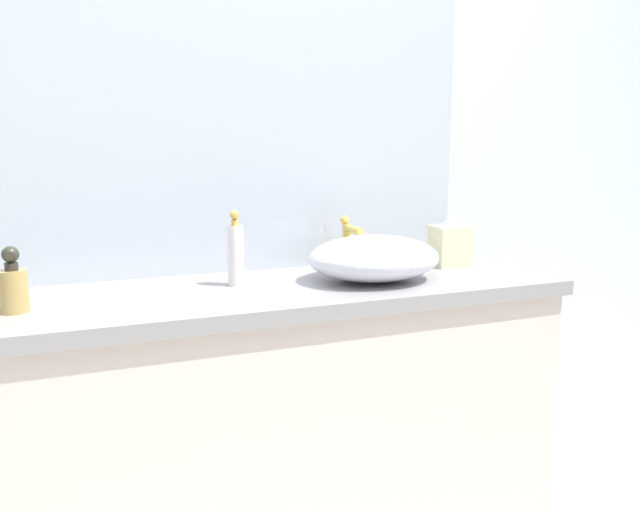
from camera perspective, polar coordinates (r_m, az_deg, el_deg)
The scene contains 8 objects.
bathroom_wall_rear at distance 1.95m, azimuth -7.65°, elevation 9.97°, with size 6.00×0.06×2.60m, color silver.
vanity_counter at distance 1.86m, azimuth -5.17°, elevation -16.76°, with size 1.73×0.51×0.92m.
wall_mirror_panel at distance 1.92m, azimuth -7.97°, elevation 16.61°, with size 1.52×0.01×1.21m, color #B2BCC6.
sink_basin at distance 1.79m, azimuth 5.00°, elevation -0.18°, with size 0.39×0.32×0.13m, color silver.
faucet at distance 1.94m, azimuth 2.64°, elevation 1.64°, with size 0.03×0.13×0.17m.
soap_dispenser at distance 1.72m, azimuth -7.81°, elevation 0.29°, with size 0.04×0.04×0.21m.
lotion_bottle at distance 1.59m, azimuth -26.46°, elevation -2.49°, with size 0.07×0.07×0.16m.
tissue_box at distance 2.05m, azimuth 11.90°, elevation 1.15°, with size 0.12×0.12×0.17m.
Camera 1 is at (-0.49, -1.16, 1.29)m, focal length 34.69 mm.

